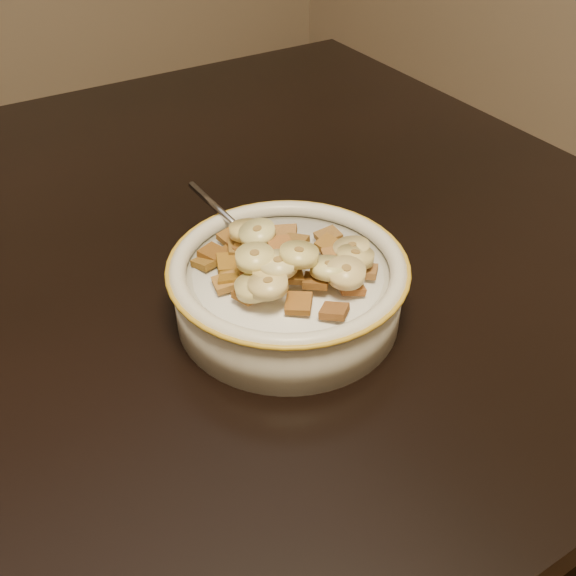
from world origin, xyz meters
TOP-DOWN VIEW (x-y plane):
  - cereal_bowl at (0.22, -0.18)m, footprint 0.20×0.20m
  - milk at (0.22, -0.18)m, footprint 0.16×0.16m
  - spoon at (0.22, -0.15)m, footprint 0.04×0.05m
  - cereal_square_0 at (0.21, -0.14)m, footprint 0.03×0.03m
  - cereal_square_1 at (0.27, -0.17)m, footprint 0.02×0.02m
  - cereal_square_2 at (0.25, -0.20)m, footprint 0.03×0.03m
  - cereal_square_3 at (0.23, -0.17)m, footprint 0.03×0.03m
  - cereal_square_4 at (0.16, -0.17)m, footprint 0.02×0.02m
  - cereal_square_5 at (0.25, -0.22)m, footprint 0.03×0.03m
  - cereal_square_6 at (0.19, -0.18)m, footprint 0.03×0.03m
  - cereal_square_7 at (0.21, -0.20)m, footprint 0.03×0.03m
  - cereal_square_8 at (0.20, -0.22)m, footprint 0.03×0.03m
  - cereal_square_9 at (0.24, -0.23)m, footprint 0.03×0.03m
  - cereal_square_10 at (0.18, -0.15)m, footprint 0.03×0.03m
  - cereal_square_11 at (0.20, -0.13)m, footprint 0.02×0.02m
  - cereal_square_12 at (0.23, -0.15)m, footprint 0.03×0.03m
  - cereal_square_13 at (0.26, -0.18)m, footprint 0.03×0.03m
  - cereal_square_14 at (0.26, -0.21)m, footprint 0.02×0.02m
  - cereal_square_15 at (0.28, -0.19)m, footprint 0.02×0.02m
  - cereal_square_16 at (0.22, -0.25)m, footprint 0.03×0.03m
  - cereal_square_17 at (0.18, -0.13)m, footprint 0.03×0.03m
  - cereal_square_18 at (0.17, -0.17)m, footprint 0.03×0.03m
  - cereal_square_19 at (0.17, -0.20)m, footprint 0.02×0.02m
  - cereal_square_20 at (0.19, -0.13)m, footprint 0.03×0.03m
  - cereal_square_21 at (0.22, -0.12)m, footprint 0.03×0.03m
  - cereal_square_22 at (0.22, -0.21)m, footprint 0.03×0.03m
  - cereal_square_23 at (0.20, -0.14)m, footprint 0.03×0.03m
  - cereal_square_24 at (0.27, -0.22)m, footprint 0.03×0.03m
  - cereal_square_25 at (0.17, -0.13)m, footprint 0.02×0.02m
  - cereal_square_26 at (0.22, -0.17)m, footprint 0.03×0.03m
  - cereal_square_27 at (0.20, -0.11)m, footprint 0.02×0.02m
  - cereal_square_28 at (0.19, -0.19)m, footprint 0.02×0.02m
  - cereal_square_29 at (0.20, -0.13)m, footprint 0.03×0.03m
  - banana_slice_0 at (0.23, -0.21)m, footprint 0.03×0.03m
  - banana_slice_1 at (0.20, -0.20)m, footprint 0.03×0.03m
  - banana_slice_2 at (0.24, -0.23)m, footprint 0.04×0.04m
  - banana_slice_3 at (0.27, -0.20)m, footprint 0.04×0.04m
  - banana_slice_4 at (0.26, -0.21)m, footprint 0.04×0.04m
  - banana_slice_5 at (0.19, -0.18)m, footprint 0.04×0.04m
  - banana_slice_6 at (0.19, -0.19)m, footprint 0.04×0.04m
  - banana_slice_7 at (0.21, -0.15)m, footprint 0.04×0.04m
  - banana_slice_8 at (0.18, -0.21)m, footprint 0.04×0.04m
  - banana_slice_9 at (0.17, -0.20)m, footprint 0.04×0.04m
  - banana_slice_10 at (0.21, -0.13)m, footprint 0.04×0.04m
  - banana_slice_11 at (0.21, -0.20)m, footprint 0.04×0.04m

SIDE VIEW (x-z plane):
  - cereal_bowl at x=0.22m, z-range 0.75..0.80m
  - milk at x=0.22m, z-range 0.80..0.80m
  - spoon at x=0.22m, z-range 0.80..0.81m
  - cereal_square_25 at x=0.17m, z-range 0.80..0.81m
  - cereal_square_21 at x=0.22m, z-range 0.80..0.81m
  - cereal_square_20 at x=0.19m, z-range 0.80..0.81m
  - cereal_square_14 at x=0.26m, z-range 0.80..0.81m
  - cereal_square_16 at x=0.22m, z-range 0.80..0.81m
  - cereal_square_24 at x=0.27m, z-range 0.80..0.81m
  - cereal_square_15 at x=0.28m, z-range 0.80..0.81m
  - cereal_square_17 at x=0.18m, z-range 0.80..0.81m
  - cereal_square_27 at x=0.20m, z-range 0.80..0.81m
  - cereal_square_10 at x=0.18m, z-range 0.80..0.81m
  - cereal_square_4 at x=0.16m, z-range 0.80..0.81m
  - cereal_square_29 at x=0.20m, z-range 0.80..0.81m
  - cereal_square_9 at x=0.24m, z-range 0.80..0.81m
  - cereal_square_18 at x=0.17m, z-range 0.80..0.81m
  - cereal_square_8 at x=0.20m, z-range 0.80..0.81m
  - cereal_square_5 at x=0.25m, z-range 0.80..0.81m
  - cereal_square_19 at x=0.17m, z-range 0.80..0.81m
  - cereal_square_11 at x=0.20m, z-range 0.80..0.81m
  - cereal_square_23 at x=0.20m, z-range 0.80..0.81m
  - cereal_square_1 at x=0.27m, z-range 0.80..0.81m
  - cereal_square_22 at x=0.22m, z-range 0.81..0.81m
  - cereal_square_13 at x=0.26m, z-range 0.81..0.82m
  - cereal_square_0 at x=0.21m, z-range 0.80..0.82m
  - cereal_square_2 at x=0.25m, z-range 0.81..0.82m
  - cereal_square_6 at x=0.19m, z-range 0.81..0.82m
  - cereal_square_28 at x=0.19m, z-range 0.81..0.82m
  - cereal_square_7 at x=0.21m, z-range 0.81..0.82m
  - banana_slice_3 at x=0.27m, z-range 0.81..0.82m
  - cereal_square_12 at x=0.23m, z-range 0.81..0.82m
  - banana_slice_9 at x=0.17m, z-range 0.81..0.82m
  - banana_slice_4 at x=0.26m, z-range 0.81..0.83m
  - banana_slice_0 at x=0.23m, z-range 0.81..0.83m
  - banana_slice_2 at x=0.24m, z-range 0.81..0.83m
  - cereal_square_3 at x=0.23m, z-range 0.82..0.83m
  - banana_slice_10 at x=0.21m, z-range 0.81..0.83m
  - banana_slice_8 at x=0.18m, z-range 0.82..0.83m
  - banana_slice_6 at x=0.19m, z-range 0.82..0.83m
  - cereal_square_26 at x=0.22m, z-range 0.82..0.83m
  - banana_slice_7 at x=0.21m, z-range 0.82..0.83m
  - banana_slice_1 at x=0.20m, z-range 0.82..0.83m
  - banana_slice_5 at x=0.19m, z-range 0.82..0.83m
  - banana_slice_11 at x=0.21m, z-range 0.82..0.84m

